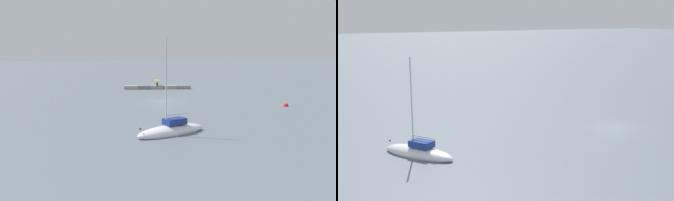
# 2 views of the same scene
# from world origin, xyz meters

# --- Properties ---
(ground_plane) EXTENTS (500.00, 500.00, 0.00)m
(ground_plane) POSITION_xyz_m (0.00, 0.00, 0.00)
(ground_plane) COLOR slate
(sailboat_white_near) EXTENTS (6.84, 5.28, 8.56)m
(sailboat_white_near) POSITION_xyz_m (0.50, 20.55, 0.33)
(sailboat_white_near) COLOR silver
(sailboat_white_near) RESTS_ON ground_plane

